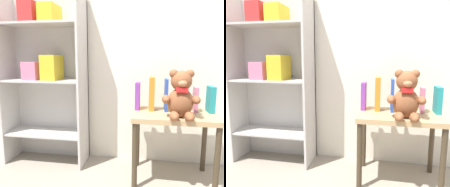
{
  "view_description": "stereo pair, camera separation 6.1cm",
  "coord_description": "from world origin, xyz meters",
  "views": [
    {
      "loc": [
        0.05,
        -0.76,
        0.95
      ],
      "look_at": [
        -0.25,
        0.96,
        0.67
      ],
      "focal_mm": 35.0,
      "sensor_mm": 36.0,
      "label": 1
    },
    {
      "loc": [
        0.11,
        -0.75,
        0.95
      ],
      "look_at": [
        -0.25,
        0.96,
        0.67
      ],
      "focal_mm": 35.0,
      "sensor_mm": 36.0,
      "label": 2
    }
  ],
  "objects": [
    {
      "name": "wall_back",
      "position": [
        0.0,
        1.25,
        1.25
      ],
      "size": [
        4.8,
        0.06,
        2.5
      ],
      "color": "silver",
      "rests_on": "ground_plane"
    },
    {
      "name": "bookshelf_side",
      "position": [
        -0.88,
        1.09,
        0.85
      ],
      "size": [
        0.73,
        0.3,
        1.52
      ],
      "color": "#BCB7B2",
      "rests_on": "ground_plane"
    },
    {
      "name": "display_table",
      "position": [
        0.24,
        0.91,
        0.45
      ],
      "size": [
        0.62,
        0.42,
        0.54
      ],
      "color": "tan",
      "rests_on": "ground_plane"
    },
    {
      "name": "teddy_bear",
      "position": [
        0.27,
        0.79,
        0.7
      ],
      "size": [
        0.26,
        0.24,
        0.34
      ],
      "color": "brown",
      "rests_on": "display_table"
    },
    {
      "name": "book_standing_purple",
      "position": [
        -0.04,
        1.0,
        0.65
      ],
      "size": [
        0.04,
        0.12,
        0.22
      ],
      "primitive_type": "cube",
      "rotation": [
        0.0,
        0.0,
        -0.02
      ],
      "color": "purple",
      "rests_on": "display_table"
    },
    {
      "name": "book_standing_orange",
      "position": [
        0.07,
        0.99,
        0.67
      ],
      "size": [
        0.04,
        0.12,
        0.27
      ],
      "primitive_type": "cube",
      "rotation": [
        0.0,
        0.0,
        0.01
      ],
      "color": "orange",
      "rests_on": "display_table"
    },
    {
      "name": "book_standing_blue",
      "position": [
        0.18,
        1.0,
        0.67
      ],
      "size": [
        0.02,
        0.14,
        0.25
      ],
      "primitive_type": "cube",
      "rotation": [
        0.0,
        0.0,
        0.0
      ],
      "color": "#2D51B7",
      "rests_on": "display_table"
    },
    {
      "name": "book_standing_green",
      "position": [
        0.29,
        0.98,
        0.63
      ],
      "size": [
        0.04,
        0.1,
        0.19
      ],
      "primitive_type": "cube",
      "rotation": [
        0.0,
        0.0,
        -0.05
      ],
      "color": "#33934C",
      "rests_on": "display_table"
    },
    {
      "name": "book_standing_pink",
      "position": [
        0.41,
        0.99,
        0.64
      ],
      "size": [
        0.03,
        0.11,
        0.19
      ],
      "primitive_type": "cube",
      "rotation": [
        0.0,
        0.0,
        -0.01
      ],
      "color": "#D17093",
      "rests_on": "display_table"
    },
    {
      "name": "book_standing_teal",
      "position": [
        0.52,
        0.99,
        0.64
      ],
      "size": [
        0.04,
        0.13,
        0.2
      ],
      "primitive_type": "cube",
      "rotation": [
        0.0,
        0.0,
        0.01
      ],
      "color": "teal",
      "rests_on": "display_table"
    }
  ]
}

